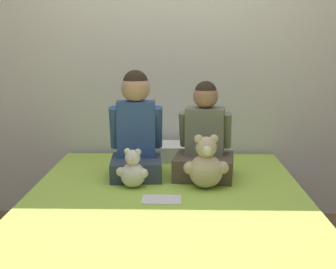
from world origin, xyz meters
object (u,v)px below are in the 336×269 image
object	(u,v)px
teddy_bear_held_by_left_child	(133,171)
sign_card	(162,199)
pillow_at_headboard	(170,151)
teddy_bear_held_by_right_child	(206,166)
child_on_right	(205,141)
bed	(166,240)
child_on_left	(136,131)

from	to	relation	value
teddy_bear_held_by_left_child	sign_card	size ratio (longest dim) A/B	1.10
pillow_at_headboard	sign_card	distance (m)	0.90
teddy_bear_held_by_left_child	teddy_bear_held_by_right_child	bearing A→B (deg)	13.79
child_on_right	sign_card	world-z (taller)	child_on_right
teddy_bear_held_by_left_child	pillow_at_headboard	xyz separation A→B (m)	(0.20, 0.67, -0.04)
bed	sign_card	world-z (taller)	sign_card
child_on_right	pillow_at_headboard	bearing A→B (deg)	125.47
bed	teddy_bear_held_by_left_child	bearing A→B (deg)	138.30
child_on_right	pillow_at_headboard	xyz separation A→B (m)	(-0.23, 0.43, -0.17)
child_on_left	teddy_bear_held_by_left_child	size ratio (longest dim) A/B	2.87
child_on_left	teddy_bear_held_by_right_child	bearing A→B (deg)	-34.29
child_on_left	teddy_bear_held_by_right_child	xyz separation A→B (m)	(0.42, -0.25, -0.15)
child_on_right	teddy_bear_held_by_right_child	xyz separation A→B (m)	(-0.00, -0.24, -0.09)
child_on_left	child_on_right	xyz separation A→B (m)	(0.43, -0.01, -0.06)
teddy_bear_held_by_left_child	teddy_bear_held_by_right_child	xyz separation A→B (m)	(0.42, 0.00, 0.03)
teddy_bear_held_by_right_child	sign_card	size ratio (longest dim) A/B	1.49
teddy_bear_held_by_left_child	child_on_left	bearing A→B (deg)	103.91
child_on_left	sign_card	xyz separation A→B (m)	(0.18, -0.47, -0.28)
child_on_right	teddy_bear_held_by_left_child	size ratio (longest dim) A/B	2.58
child_on_right	teddy_bear_held_by_right_child	distance (m)	0.26
teddy_bear_held_by_right_child	sign_card	xyz separation A→B (m)	(-0.25, -0.22, -0.13)
bed	teddy_bear_held_by_right_child	world-z (taller)	teddy_bear_held_by_right_child
bed	child_on_right	world-z (taller)	child_on_right
child_on_left	teddy_bear_held_by_left_child	distance (m)	0.31
child_on_left	child_on_right	world-z (taller)	child_on_left
bed	teddy_bear_held_by_right_child	distance (m)	0.47
bed	sign_card	size ratio (longest dim) A/B	9.72
bed	child_on_left	world-z (taller)	child_on_left
child_on_left	sign_card	distance (m)	0.57
bed	child_on_right	xyz separation A→B (m)	(0.23, 0.42, 0.47)
child_on_right	teddy_bear_held_by_left_child	distance (m)	0.51
teddy_bear_held_by_right_child	bed	bearing A→B (deg)	-142.63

